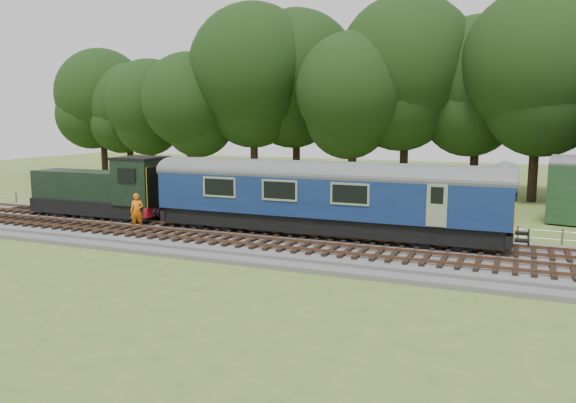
% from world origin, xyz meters
% --- Properties ---
extents(ground, '(120.00, 120.00, 0.00)m').
position_xyz_m(ground, '(0.00, 0.00, 0.00)').
color(ground, '#4A6C27').
rests_on(ground, ground).
extents(ballast, '(70.00, 7.00, 0.35)m').
position_xyz_m(ballast, '(0.00, 0.00, 0.17)').
color(ballast, '#4C4C4F').
rests_on(ballast, ground).
extents(track_north, '(67.20, 2.40, 0.21)m').
position_xyz_m(track_north, '(0.00, 1.40, 0.42)').
color(track_north, black).
rests_on(track_north, ballast).
extents(track_south, '(67.20, 2.40, 0.21)m').
position_xyz_m(track_south, '(0.00, -1.60, 0.42)').
color(track_south, black).
rests_on(track_south, ballast).
extents(fence, '(64.00, 0.12, 1.00)m').
position_xyz_m(fence, '(0.00, 4.50, 0.00)').
color(fence, '#6B6054').
rests_on(fence, ground).
extents(tree_line, '(70.00, 8.00, 18.00)m').
position_xyz_m(tree_line, '(0.00, 22.00, 0.00)').
color(tree_line, black).
rests_on(tree_line, ground).
extents(dmu_railcar, '(18.05, 2.86, 3.88)m').
position_xyz_m(dmu_railcar, '(4.85, 1.40, 2.61)').
color(dmu_railcar, black).
rests_on(dmu_railcar, ground).
extents(shunter_loco, '(8.91, 2.60, 3.38)m').
position_xyz_m(shunter_loco, '(-9.08, 1.40, 1.97)').
color(shunter_loco, black).
rests_on(shunter_loco, ground).
extents(worker, '(0.83, 0.73, 1.92)m').
position_xyz_m(worker, '(-5.06, -0.76, 1.31)').
color(worker, orange).
rests_on(worker, ballast).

